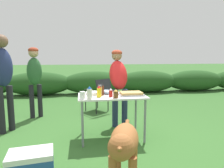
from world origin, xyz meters
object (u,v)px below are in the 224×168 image
object	(u,v)px
mayo_bottle	(90,93)
dog	(124,145)
mixing_bowl	(106,92)
standing_person_in_navy_coat	(118,79)
standing_person_in_red_jacket	(35,74)
standing_person_with_beanie	(3,74)
paper_cup_stack	(83,95)
beer_bottle	(116,94)
camp_chair_green_behind_table	(100,93)
spice_jar	(100,91)
folding_table	(112,100)
cooler_box	(31,166)
mustard_bottle	(99,92)
bbq_sauce_bottle	(102,89)
food_tray	(131,94)
ketchup_bottle	(111,93)
plate_stack	(93,93)

from	to	relation	value
mayo_bottle	dog	size ratio (longest dim) A/B	0.20
mixing_bowl	standing_person_in_navy_coat	world-z (taller)	standing_person_in_navy_coat
standing_person_in_red_jacket	dog	size ratio (longest dim) A/B	1.59
standing_person_with_beanie	paper_cup_stack	bearing A→B (deg)	-86.05
beer_bottle	standing_person_in_navy_coat	xyz separation A→B (m)	(0.21, 0.88, 0.13)
mayo_bottle	camp_chair_green_behind_table	distance (m)	1.92
paper_cup_stack	spice_jar	size ratio (longest dim) A/B	0.64
folding_table	dog	world-z (taller)	dog
spice_jar	cooler_box	distance (m)	1.47
mustard_bottle	cooler_box	world-z (taller)	mustard_bottle
bbq_sauce_bottle	spice_jar	distance (m)	0.08
standing_person_with_beanie	dog	distance (m)	2.70
food_tray	paper_cup_stack	distance (m)	0.81
bbq_sauce_bottle	standing_person_with_beanie	bearing A→B (deg)	162.34
bbq_sauce_bottle	ketchup_bottle	bearing A→B (deg)	-50.99
mustard_bottle	spice_jar	bearing A→B (deg)	74.42
bbq_sauce_bottle	spice_jar	bearing A→B (deg)	-117.96
standing_person_in_red_jacket	standing_person_with_beanie	size ratio (longest dim) A/B	0.90
mixing_bowl	standing_person_with_beanie	world-z (taller)	standing_person_with_beanie
mustard_bottle	standing_person_with_beanie	bearing A→B (deg)	156.60
paper_cup_stack	standing_person_in_red_jacket	bearing A→B (deg)	122.33
food_tray	spice_jar	bearing A→B (deg)	178.20
beer_bottle	dog	bearing A→B (deg)	-96.01
mixing_bowl	bbq_sauce_bottle	bearing A→B (deg)	-130.05
food_tray	standing_person_in_navy_coat	xyz separation A→B (m)	(-0.08, 0.71, 0.17)
mixing_bowl	spice_jar	xyz separation A→B (m)	(-0.12, -0.17, 0.05)
paper_cup_stack	ketchup_bottle	xyz separation A→B (m)	(0.45, 0.11, 0.01)
mayo_bottle	food_tray	bearing A→B (deg)	15.58
spice_jar	standing_person_with_beanie	world-z (taller)	standing_person_with_beanie
standing_person_with_beanie	cooler_box	xyz separation A→B (m)	(0.79, -1.60, -0.90)
standing_person_with_beanie	bbq_sauce_bottle	bearing A→B (deg)	-73.55
ketchup_bottle	standing_person_with_beanie	distance (m)	1.97
plate_stack	paper_cup_stack	size ratio (longest dim) A/B	2.07
paper_cup_stack	bbq_sauce_bottle	bearing A→B (deg)	39.01
mixing_bowl	standing_person_with_beanie	size ratio (longest dim) A/B	0.10
mayo_bottle	standing_person_in_navy_coat	bearing A→B (deg)	55.92
mayo_bottle	dog	bearing A→B (deg)	-76.32
plate_stack	mixing_bowl	world-z (taller)	mixing_bowl
spice_jar	standing_person_in_red_jacket	bearing A→B (deg)	132.30
camp_chair_green_behind_table	cooler_box	size ratio (longest dim) A/B	1.60
ketchup_bottle	camp_chair_green_behind_table	distance (m)	1.77
spice_jar	cooler_box	xyz separation A→B (m)	(-0.87, -0.99, -0.66)
mixing_bowl	dog	world-z (taller)	mixing_bowl
standing_person_in_red_jacket	standing_person_with_beanie	world-z (taller)	standing_person_with_beanie
standing_person_in_red_jacket	spice_jar	bearing A→B (deg)	-72.23
spice_jar	plate_stack	bearing A→B (deg)	127.17
dog	mixing_bowl	bearing A→B (deg)	-73.74
beer_bottle	standing_person_in_navy_coat	distance (m)	0.91
bbq_sauce_bottle	mixing_bowl	bearing A→B (deg)	49.95
bbq_sauce_bottle	mayo_bottle	xyz separation A→B (m)	(-0.22, -0.28, -0.00)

